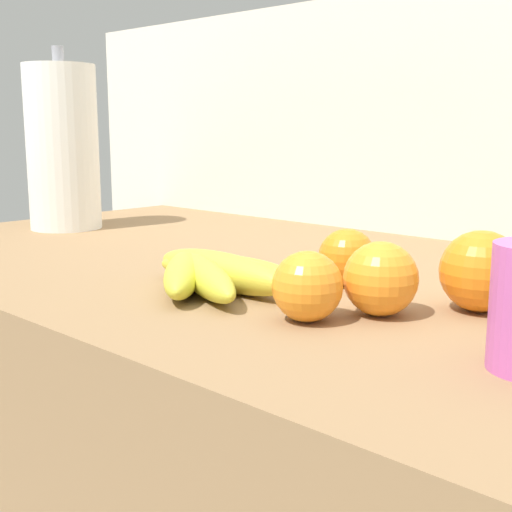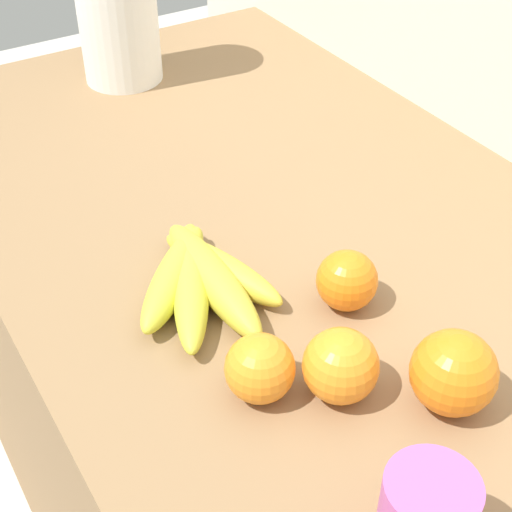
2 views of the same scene
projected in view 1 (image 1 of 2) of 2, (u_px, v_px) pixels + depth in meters
name	position (u px, v px, depth m)	size (l,w,h in m)	color
banana_bunch	(208.00, 273.00, 0.77)	(0.22, 0.17, 0.04)	gold
orange_back_right	(347.00, 257.00, 0.79)	(0.07, 0.07, 0.07)	orange
orange_right	(381.00, 279.00, 0.66)	(0.07, 0.07, 0.07)	orange
orange_front	(481.00, 271.00, 0.67)	(0.08, 0.08, 0.08)	orange
orange_far_right	(307.00, 286.00, 0.64)	(0.07, 0.07, 0.07)	orange
paper_towel_roll	(63.00, 148.00, 1.21)	(0.13, 0.13, 0.32)	white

